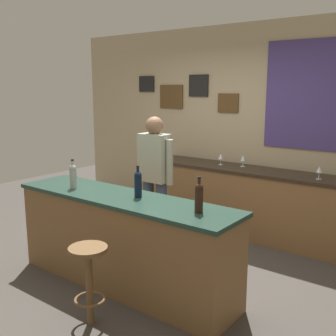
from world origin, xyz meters
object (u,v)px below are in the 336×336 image
at_px(wine_bottle_a, 73,175).
at_px(wine_glass_b, 243,158).
at_px(wine_bottle_b, 138,183).
at_px(wine_glass_a, 221,157).
at_px(wine_glass_c, 319,170).
at_px(bartender, 155,175).
at_px(bar_stool, 89,272).
at_px(wine_bottle_c, 199,197).

bearing_deg(wine_bottle_a, wine_glass_b, 69.84).
height_order(wine_bottle_b, wine_glass_a, wine_bottle_b).
distance_m(wine_glass_a, wine_glass_c, 1.36).
xyz_separation_m(bartender, wine_glass_b, (0.51, 1.25, 0.07)).
height_order(bar_stool, wine_glass_b, wine_glass_b).
xyz_separation_m(bartender, wine_glass_c, (1.56, 1.09, 0.07)).
height_order(wine_bottle_a, wine_bottle_c, same).
height_order(wine_bottle_c, wine_glass_c, wine_bottle_c).
height_order(wine_bottle_b, wine_glass_b, wine_bottle_b).
relative_size(wine_bottle_a, wine_glass_c, 1.97).
relative_size(wine_bottle_b, wine_bottle_c, 1.00).
distance_m(bar_stool, wine_bottle_b, 0.95).
xyz_separation_m(bar_stool, wine_bottle_b, (-0.10, 0.74, 0.60)).
bearing_deg(wine_bottle_a, wine_bottle_c, 3.62).
relative_size(wine_bottle_a, wine_glass_a, 1.97).
xyz_separation_m(wine_glass_b, wine_glass_c, (1.05, -0.16, 0.00)).
bearing_deg(bartender, wine_glass_c, 34.95).
bearing_deg(wine_glass_a, bar_stool, -82.60).
relative_size(bar_stool, wine_bottle_a, 2.22).
bearing_deg(wine_glass_c, wine_bottle_b, -120.06).
bearing_deg(wine_glass_c, wine_glass_a, 176.41).
relative_size(wine_bottle_b, wine_glass_a, 1.97).
bearing_deg(wine_bottle_b, wine_glass_c, 59.94).
distance_m(bartender, wine_glass_b, 1.35).
bearing_deg(wine_glass_a, wine_bottle_a, -103.46).
height_order(bartender, wine_glass_c, bartender).
xyz_separation_m(wine_bottle_b, wine_bottle_c, (0.72, -0.05, 0.00)).
height_order(wine_glass_a, wine_glass_c, same).
xyz_separation_m(bartender, wine_bottle_b, (0.46, -0.81, 0.12)).
distance_m(wine_bottle_a, wine_bottle_c, 1.49).
height_order(wine_bottle_a, wine_bottle_b, same).
xyz_separation_m(wine_glass_a, wine_glass_c, (1.35, -0.09, 0.00)).
xyz_separation_m(wine_bottle_a, wine_bottle_c, (1.48, 0.09, 0.00)).
xyz_separation_m(bar_stool, wine_bottle_c, (0.62, 0.69, 0.60)).
xyz_separation_m(bartender, wine_glass_a, (0.21, 1.18, 0.07)).
bearing_deg(wine_glass_c, bar_stool, -110.69).
bearing_deg(wine_glass_b, bar_stool, -88.87).
xyz_separation_m(wine_bottle_a, wine_bottle_b, (0.76, 0.15, 0.00)).
relative_size(wine_bottle_c, wine_glass_c, 1.97).
distance_m(bartender, wine_bottle_a, 1.02).
height_order(bartender, wine_bottle_a, bartender).
height_order(bar_stool, wine_bottle_c, wine_bottle_c).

